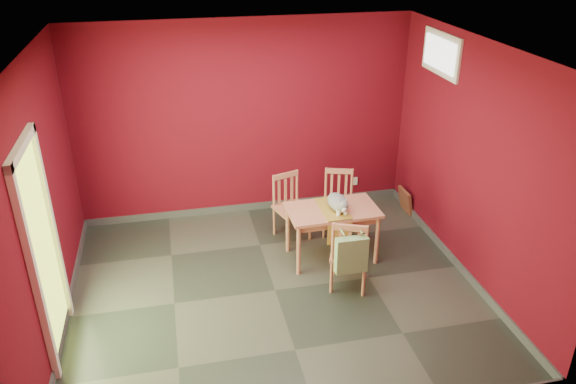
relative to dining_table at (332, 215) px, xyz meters
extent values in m
plane|color=#2D342D|center=(-0.82, -0.54, -0.59)|extent=(4.50, 4.50, 0.00)
plane|color=#5A0916|center=(-0.82, 1.46, 0.76)|extent=(4.50, 0.00, 4.50)
plane|color=#5A0916|center=(-0.82, -2.54, 0.76)|extent=(4.50, 0.00, 4.50)
plane|color=#5A0916|center=(-3.07, -0.54, 0.76)|extent=(0.00, 4.00, 4.00)
plane|color=#5A0916|center=(1.43, -0.54, 0.76)|extent=(0.00, 4.00, 4.00)
plane|color=white|center=(-0.82, -0.54, 2.11)|extent=(4.50, 4.50, 0.00)
cube|color=#3F4244|center=(-0.82, 1.45, -0.54)|extent=(4.50, 0.02, 0.10)
cube|color=#3F4244|center=(-3.05, -0.54, -0.54)|extent=(0.03, 4.00, 0.10)
cube|color=#3F4244|center=(1.42, -0.54, -0.54)|extent=(0.03, 4.00, 0.10)
cube|color=#B7D838|center=(-3.05, -0.94, 0.43)|extent=(0.02, 0.85, 2.05)
cube|color=white|center=(-3.03, -1.40, 0.47)|extent=(0.06, 0.08, 2.13)
cube|color=white|center=(-3.03, -0.47, 0.47)|extent=(0.06, 0.08, 2.13)
cube|color=white|center=(-3.03, -0.94, 1.50)|extent=(0.06, 1.01, 0.08)
cube|color=white|center=(1.42, 0.46, 1.76)|extent=(0.03, 0.90, 0.50)
cube|color=white|center=(1.39, 0.46, 1.76)|extent=(0.02, 0.76, 0.36)
cube|color=silver|center=(0.78, 1.45, -0.29)|extent=(0.08, 0.02, 0.12)
cube|color=#B66F55|center=(0.00, 0.00, 0.07)|extent=(1.10, 0.66, 0.04)
cube|color=#B66F55|center=(0.00, 0.00, 0.00)|extent=(0.99, 0.55, 0.09)
cylinder|color=#B66F55|center=(-0.48, -0.27, -0.27)|extent=(0.05, 0.05, 0.64)
cylinder|color=#B66F55|center=(-0.49, 0.25, -0.27)|extent=(0.05, 0.05, 0.64)
cylinder|color=#B66F55|center=(0.49, -0.25, -0.27)|extent=(0.05, 0.05, 0.64)
cylinder|color=#B66F55|center=(0.48, 0.27, -0.27)|extent=(0.05, 0.05, 0.64)
cube|color=olive|center=(0.00, 0.00, 0.09)|extent=(0.31, 0.61, 0.01)
cube|color=olive|center=(0.00, -0.31, -0.07)|extent=(0.30, 0.02, 0.30)
cube|color=#B66F55|center=(-0.36, 0.58, -0.18)|extent=(0.50, 0.50, 0.04)
cylinder|color=#B66F55|center=(-0.48, 0.37, -0.40)|extent=(0.03, 0.03, 0.39)
cylinder|color=#B66F55|center=(-0.58, 0.70, -0.40)|extent=(0.03, 0.03, 0.39)
cylinder|color=#B66F55|center=(-0.15, 0.47, -0.40)|extent=(0.03, 0.03, 0.39)
cylinder|color=#B66F55|center=(-0.25, 0.80, -0.40)|extent=(0.03, 0.03, 0.39)
cylinder|color=#B66F55|center=(-0.58, 0.70, 0.05)|extent=(0.03, 0.03, 0.43)
cylinder|color=#B66F55|center=(-0.25, 0.80, 0.05)|extent=(0.03, 0.03, 0.43)
cube|color=#B66F55|center=(-0.41, 0.75, 0.23)|extent=(0.36, 0.14, 0.07)
cube|color=#B66F55|center=(-0.51, 0.72, 0.02)|extent=(0.04, 0.03, 0.33)
cube|color=#B66F55|center=(-0.41, 0.75, 0.02)|extent=(0.04, 0.03, 0.33)
cube|color=#B66F55|center=(-0.32, 0.78, 0.02)|extent=(0.04, 0.03, 0.33)
cube|color=#B66F55|center=(0.25, 0.58, -0.18)|extent=(0.50, 0.50, 0.04)
cylinder|color=#B66F55|center=(0.04, 0.47, -0.40)|extent=(0.03, 0.03, 0.39)
cylinder|color=#B66F55|center=(0.15, 0.80, -0.40)|extent=(0.03, 0.03, 0.39)
cylinder|color=#B66F55|center=(0.36, 0.37, -0.40)|extent=(0.03, 0.03, 0.39)
cylinder|color=#B66F55|center=(0.47, 0.69, -0.40)|extent=(0.03, 0.03, 0.39)
cylinder|color=#B66F55|center=(0.15, 0.80, 0.05)|extent=(0.03, 0.03, 0.43)
cylinder|color=#B66F55|center=(0.47, 0.69, 0.05)|extent=(0.03, 0.03, 0.43)
cube|color=#B66F55|center=(0.31, 0.74, 0.22)|extent=(0.35, 0.14, 0.07)
cube|color=#B66F55|center=(0.22, 0.77, 0.01)|extent=(0.04, 0.03, 0.33)
cube|color=#B66F55|center=(0.31, 0.74, 0.01)|extent=(0.04, 0.03, 0.33)
cube|color=#B66F55|center=(0.40, 0.71, 0.01)|extent=(0.04, 0.03, 0.33)
cube|color=#B66F55|center=(0.02, -0.61, -0.17)|extent=(0.54, 0.54, 0.04)
cylinder|color=#B66F55|center=(0.26, -0.52, -0.39)|extent=(0.04, 0.04, 0.41)
cylinder|color=#B66F55|center=(0.12, -0.85, -0.39)|extent=(0.04, 0.04, 0.41)
cylinder|color=#B66F55|center=(-0.07, -0.38, -0.39)|extent=(0.04, 0.04, 0.41)
cylinder|color=#B66F55|center=(-0.21, -0.71, -0.39)|extent=(0.04, 0.04, 0.41)
cylinder|color=#B66F55|center=(0.12, -0.85, 0.08)|extent=(0.04, 0.04, 0.45)
cylinder|color=#B66F55|center=(-0.21, -0.71, 0.08)|extent=(0.04, 0.04, 0.45)
cube|color=#B66F55|center=(-0.04, -0.78, 0.26)|extent=(0.36, 0.17, 0.07)
cube|color=#B66F55|center=(0.05, -0.82, 0.04)|extent=(0.04, 0.03, 0.35)
cube|color=#B66F55|center=(-0.04, -0.78, 0.04)|extent=(0.04, 0.03, 0.35)
cube|color=#B66F55|center=(-0.13, -0.74, 0.04)|extent=(0.04, 0.03, 0.35)
cube|color=#76A268|center=(-0.04, -0.86, -0.03)|extent=(0.35, 0.11, 0.41)
cylinder|color=#76A268|center=(-0.14, -0.80, 0.24)|extent=(0.02, 0.17, 0.02)
cylinder|color=#76A268|center=(0.05, -0.80, 0.24)|extent=(0.02, 0.17, 0.02)
cube|color=brown|center=(1.37, 0.92, -0.42)|extent=(0.12, 0.35, 0.35)
cube|color=black|center=(1.37, 0.92, -0.42)|extent=(0.08, 0.24, 0.24)
camera|label=1|loc=(-1.80, -5.66, 3.21)|focal=35.00mm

